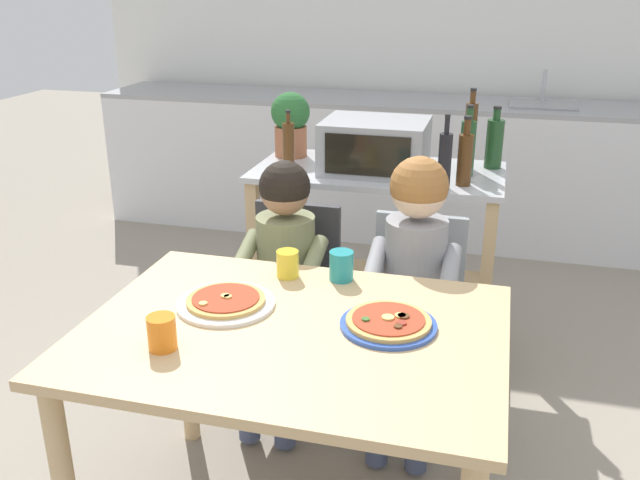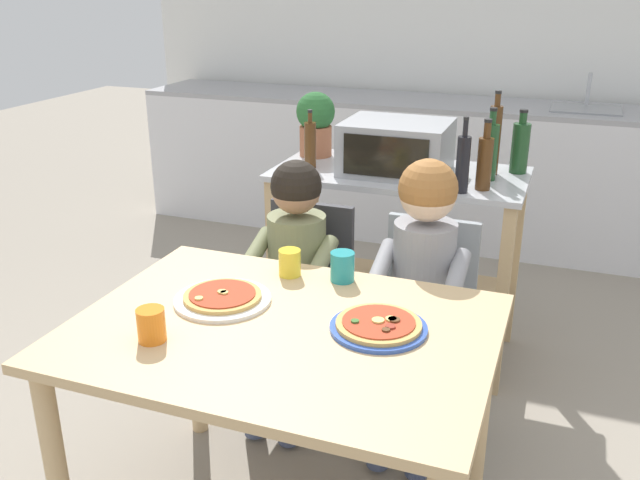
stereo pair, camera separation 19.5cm
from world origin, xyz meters
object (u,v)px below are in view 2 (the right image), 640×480
toaster_oven (396,147)px  drinking_cup_teal (342,267)px  bottle_dark_olive_oil (485,161)px  child_in_olive_shirt (291,262)px  dining_chair_right (424,313)px  bottle_squat_spirits (520,147)px  bottle_tall_green_wine (310,144)px  potted_herb_plant (316,122)px  child_in_grey_shirt (420,272)px  drinking_cup_orange (151,325)px  bottle_brown_beer (490,150)px  drinking_cup_yellow (290,263)px  kitchen_island_cart (397,232)px  pizza_plate_blue_rimmed (379,326)px  bottle_slim_sauce (494,139)px  dining_chair_left (303,292)px  bottle_clear_vinegar (463,163)px  dining_table (283,360)px  pizza_plate_white (223,298)px

toaster_oven → drinking_cup_teal: 0.92m
bottle_dark_olive_oil → drinking_cup_teal: 0.86m
child_in_olive_shirt → dining_chair_right: bearing=12.8°
bottle_squat_spirits → bottle_tall_green_wine: bearing=-164.3°
potted_herb_plant → child_in_grey_shirt: 1.11m
child_in_grey_shirt → drinking_cup_orange: 0.97m
bottle_brown_beer → child_in_grey_shirt: bottle_brown_beer is taller
toaster_oven → drinking_cup_yellow: bearing=-96.9°
drinking_cup_yellow → dining_chair_right: bearing=46.0°
drinking_cup_orange → toaster_oven: bearing=78.6°
kitchen_island_cart → toaster_oven: 0.39m
bottle_squat_spirits → pizza_plate_blue_rimmed: bottle_squat_spirits is taller
bottle_slim_sauce → child_in_olive_shirt: bearing=-128.9°
kitchen_island_cart → bottle_slim_sauce: 0.59m
toaster_oven → drinking_cup_yellow: 0.94m
dining_chair_left → bottle_squat_spirits: bearing=44.4°
bottle_slim_sauce → drinking_cup_orange: size_ratio=3.82×
bottle_squat_spirits → dining_chair_left: size_ratio=0.33×
bottle_squat_spirits → bottle_clear_vinegar: (-0.18, -0.38, 0.01)m
bottle_clear_vinegar → drinking_cup_orange: bearing=-115.8°
dining_chair_right → child_in_grey_shirt: (0.00, -0.12, 0.21)m
bottle_tall_green_wine → dining_chair_left: bottle_tall_green_wine is taller
dining_table → child_in_grey_shirt: 0.66m
bottle_slim_sauce → drinking_cup_teal: bottle_slim_sauce is taller
drinking_cup_yellow → pizza_plate_white: bearing=-114.4°
drinking_cup_yellow → bottle_slim_sauce: bearing=64.2°
bottle_brown_beer → child_in_grey_shirt: 0.74m
drinking_cup_orange → bottle_dark_olive_oil: bearing=62.8°
drinking_cup_orange → bottle_squat_spirits: bearing=64.3°
bottle_squat_spirits → bottle_brown_beer: 0.19m
bottle_brown_beer → dining_chair_left: size_ratio=0.37×
bottle_squat_spirits → bottle_slim_sauce: bottle_slim_sauce is taller
bottle_clear_vinegar → pizza_plate_white: size_ratio=1.02×
child_in_grey_shirt → pizza_plate_white: child_in_grey_shirt is taller
bottle_slim_sauce → drinking_cup_yellow: bearing=-115.8°
bottle_tall_green_wine → pizza_plate_white: size_ratio=0.88×
kitchen_island_cart → dining_table: (-0.01, -1.27, 0.06)m
toaster_oven → dining_chair_left: toaster_oven is taller
bottle_clear_vinegar → toaster_oven: bearing=148.4°
bottle_clear_vinegar → dining_chair_left: (-0.54, -0.33, -0.49)m
toaster_oven → dining_chair_right: (0.26, -0.53, -0.49)m
dining_chair_left → drinking_cup_orange: drinking_cup_orange is taller
kitchen_island_cart → pizza_plate_white: bearing=-101.3°
bottle_dark_olive_oil → child_in_grey_shirt: bearing=-103.4°
pizza_plate_white → drinking_cup_yellow: size_ratio=3.32×
potted_herb_plant → child_in_olive_shirt: potted_herb_plant is taller
bottle_dark_olive_oil → drinking_cup_yellow: bottle_dark_olive_oil is taller
dining_chair_left → bottle_tall_green_wine: bearing=107.8°
bottle_brown_beer → dining_chair_right: bottle_brown_beer is taller
bottle_slim_sauce → potted_herb_plant: bearing=177.5°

